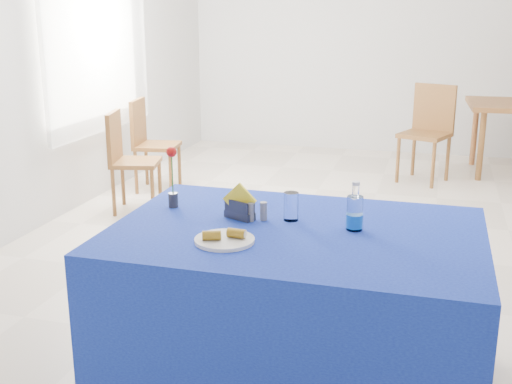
# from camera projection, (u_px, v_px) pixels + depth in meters

# --- Properties ---
(floor) EXTENTS (7.00, 7.00, 0.00)m
(floor) POSITION_uv_depth(u_px,v_px,m) (355.00, 251.00, 4.63)
(floor) COLOR beige
(floor) RESTS_ON ground
(window_pane) EXTENTS (0.04, 1.50, 1.60)m
(window_pane) POSITION_uv_depth(u_px,v_px,m) (91.00, 25.00, 5.60)
(window_pane) COLOR white
(window_pane) RESTS_ON room_shell
(curtain) EXTENTS (0.04, 1.75, 1.85)m
(curtain) POSITION_uv_depth(u_px,v_px,m) (98.00, 25.00, 5.58)
(curtain) COLOR white
(curtain) RESTS_ON room_shell
(plate) EXTENTS (0.25, 0.25, 0.01)m
(plate) POSITION_uv_depth(u_px,v_px,m) (225.00, 240.00, 2.63)
(plate) COLOR white
(plate) RESTS_ON blue_table
(drinking_glass) EXTENTS (0.07, 0.07, 0.13)m
(drinking_glass) POSITION_uv_depth(u_px,v_px,m) (291.00, 206.00, 2.88)
(drinking_glass) COLOR white
(drinking_glass) RESTS_ON blue_table
(salt_shaker) EXTENTS (0.03, 0.03, 0.08)m
(salt_shaker) POSITION_uv_depth(u_px,v_px,m) (251.00, 212.00, 2.87)
(salt_shaker) COLOR slate
(salt_shaker) RESTS_ON blue_table
(pepper_shaker) EXTENTS (0.03, 0.03, 0.08)m
(pepper_shaker) POSITION_uv_depth(u_px,v_px,m) (264.00, 211.00, 2.89)
(pepper_shaker) COLOR slate
(pepper_shaker) RESTS_ON blue_table
(blue_table) EXTENTS (1.60, 1.10, 0.76)m
(blue_table) POSITION_uv_depth(u_px,v_px,m) (294.00, 309.00, 2.89)
(blue_table) COLOR navy
(blue_table) RESTS_ON floor
(water_bottle) EXTENTS (0.07, 0.07, 0.21)m
(water_bottle) POSITION_uv_depth(u_px,v_px,m) (355.00, 214.00, 2.76)
(water_bottle) COLOR silver
(water_bottle) RESTS_ON blue_table
(napkin_holder) EXTENTS (0.16, 0.11, 0.17)m
(napkin_holder) POSITION_uv_depth(u_px,v_px,m) (240.00, 208.00, 2.91)
(napkin_holder) COLOR #35353A
(napkin_holder) RESTS_ON blue_table
(rose_vase) EXTENTS (0.05, 0.05, 0.30)m
(rose_vase) POSITION_uv_depth(u_px,v_px,m) (172.00, 178.00, 3.06)
(rose_vase) COLOR #25252A
(rose_vase) RESTS_ON blue_table
(chair_bg_left) EXTENTS (0.56, 0.56, 0.96)m
(chair_bg_left) POSITION_uv_depth(u_px,v_px,m) (429.00, 126.00, 6.41)
(chair_bg_left) COLOR brown
(chair_bg_left) RESTS_ON floor
(chair_win_a) EXTENTS (0.46, 0.46, 0.86)m
(chair_win_a) POSITION_uv_depth(u_px,v_px,m) (126.00, 154.00, 5.43)
(chair_win_a) COLOR brown
(chair_win_a) RESTS_ON floor
(chair_win_b) EXTENTS (0.44, 0.44, 0.87)m
(chair_win_b) POSITION_uv_depth(u_px,v_px,m) (149.00, 138.00, 6.08)
(chair_win_b) COLOR brown
(chair_win_b) RESTS_ON floor
(banana_pieces) EXTENTS (0.17, 0.11, 0.04)m
(banana_pieces) POSITION_uv_depth(u_px,v_px,m) (224.00, 234.00, 2.62)
(banana_pieces) COLOR gold
(banana_pieces) RESTS_ON plate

